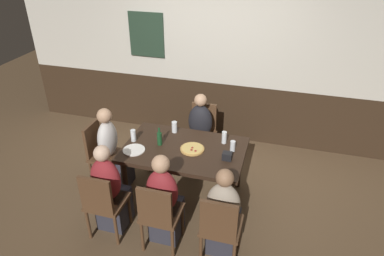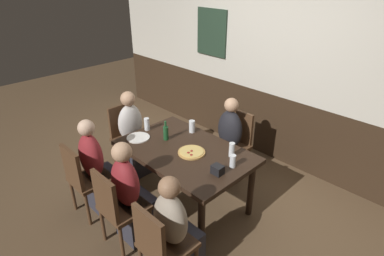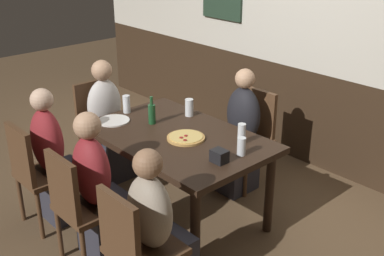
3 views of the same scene
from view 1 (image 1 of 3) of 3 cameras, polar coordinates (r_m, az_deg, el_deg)
ground_plane at (r=4.67m, az=-1.20°, el=-10.95°), size 12.00×12.00×0.00m
wall_back at (r=5.42m, az=3.78°, el=10.97°), size 6.40×0.13×2.60m
dining_table at (r=4.27m, az=-1.29°, el=-4.30°), size 1.46×0.94×0.74m
chair_mid_near at (r=3.72m, az=-5.39°, el=-13.69°), size 0.40×0.40×0.88m
chair_right_near at (r=3.59m, az=4.63°, el=-15.66°), size 0.40×0.40×0.88m
chair_head_west at (r=4.77m, az=-14.57°, el=-3.60°), size 0.40×0.40×0.88m
chair_mid_far at (r=5.08m, az=1.67°, el=-0.38°), size 0.40×0.40×0.88m
chair_left_near at (r=3.95m, az=-14.33°, el=-11.56°), size 0.40×0.40×0.88m
person_mid_near at (r=3.85m, az=-4.50°, el=-12.34°), size 0.34×0.37×1.13m
person_right_near at (r=3.73m, az=5.14°, el=-14.35°), size 0.34×0.37×1.09m
person_head_west at (r=4.71m, az=-12.80°, el=-4.15°), size 0.37×0.34×1.13m
person_mid_far at (r=4.96m, az=1.19°, el=-1.59°), size 0.34×0.37×1.12m
person_left_near at (r=4.07m, az=-13.18°, el=-10.40°), size 0.34×0.37×1.13m
pizza at (r=4.20m, az=0.06°, el=-3.39°), size 0.29×0.29×0.03m
pint_glass_amber at (r=4.39m, az=-9.56°, el=-1.32°), size 0.06×0.06×0.15m
tumbler_short at (r=4.31m, az=5.28°, el=-1.65°), size 0.06×0.06×0.16m
tumbler_water at (r=4.17m, az=6.65°, el=-3.04°), size 0.06×0.06×0.13m
beer_glass_half at (r=4.53m, az=-2.88°, el=0.09°), size 0.07×0.07×0.15m
beer_bottle_green at (r=4.27m, az=-5.34°, el=-1.68°), size 0.06×0.06×0.23m
plate_white_large at (r=4.24m, az=-9.46°, el=-3.56°), size 0.27×0.27×0.01m
condiment_caddy at (r=4.03m, az=5.77°, el=-4.59°), size 0.11×0.09×0.09m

